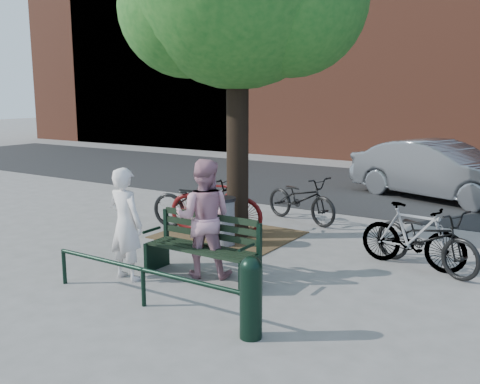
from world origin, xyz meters
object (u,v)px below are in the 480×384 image
Objects in this scene: parked_car at (440,171)px; bollard at (251,295)px; litter_bin at (224,221)px; bicycle_c at (301,199)px; person_left at (126,224)px; park_bench at (204,246)px; person_right at (204,218)px.

bollard is at bearing -160.49° from parked_car.
bicycle_c reaches higher than litter_bin.
litter_bin is 6.68m from parked_car.
litter_bin is 0.46× the size of bicycle_c.
person_left is 1.89× the size of litter_bin.
parked_car is (2.42, 8.46, -0.08)m from person_left.
park_bench is at bearing -157.94° from bicycle_c.
litter_bin is at bearing 114.63° from park_bench.
person_right is at bearing -158.63° from bicycle_c.
park_bench is 1.87× the size of bollard.
park_bench is 1.67m from litter_bin.
parked_car is at bearing 79.01° from park_bench.
parked_car is (-0.08, 9.11, 0.24)m from bollard.
person_left is at bearing -95.42° from litter_bin.
bollard is 1.08× the size of litter_bin.
bicycle_c is (-0.34, 3.84, 0.01)m from park_bench.
park_bench is at bearing -65.37° from litter_bin.
person_right is 1.64m from litter_bin.
bicycle_c is at bearing 81.31° from litter_bin.
parked_car reaches higher than park_bench.
park_bench is 1.16m from person_left.
bollard is (1.60, -1.30, 0.02)m from park_bench.
person_right is 2.00× the size of litter_bin.
person_left reaches higher than litter_bin.
person_right is 0.39× the size of parked_car.
person_right is at bearing -136.81° from person_left.
bicycle_c is at bearing 173.94° from parked_car.
person_right is (-0.05, 0.07, 0.39)m from park_bench.
bollard is 3.63m from litter_bin.
person_right is 7.90m from parked_car.
parked_car reaches higher than bollard.
litter_bin is (-0.69, 1.51, -0.04)m from park_bench.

